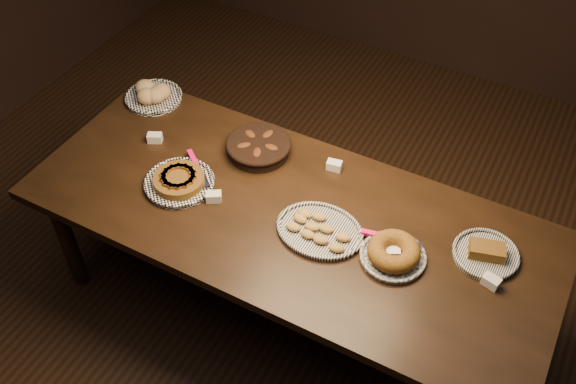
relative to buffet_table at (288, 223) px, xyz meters
The scene contains 9 objects.
ground 0.68m from the buffet_table, ahead, with size 5.00×5.00×0.00m, color black.
buffet_table is the anchor object (origin of this frame).
apple_tart_plate 0.54m from the buffet_table, behind, with size 0.33×0.36×0.06m.
madeleine_platter 0.20m from the buffet_table, 13.94° to the right, with size 0.38×0.31×0.04m.
bundt_cake_plate 0.52m from the buffet_table, ahead, with size 0.31×0.28×0.09m.
croissant_basket 0.43m from the buffet_table, 138.36° to the left, with size 0.33×0.33×0.08m.
bread_roll_plate 1.09m from the buffet_table, 159.92° to the left, with size 0.30×0.30×0.09m.
loaf_plate 0.87m from the buffet_table, 11.46° to the left, with size 0.28×0.28×0.06m.
tent_cards 0.14m from the buffet_table, 49.36° to the left, with size 1.80×0.51×0.04m.
Camera 1 is at (0.92, -1.70, 2.87)m, focal length 40.00 mm.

